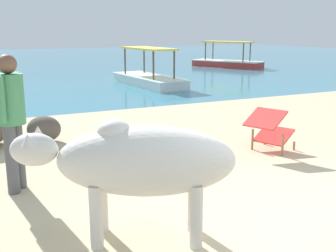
% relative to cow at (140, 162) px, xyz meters
% --- Properties ---
extents(water_surface, '(60.00, 36.00, 0.03)m').
position_rel_cow_xyz_m(water_surface, '(1.78, 21.06, -0.79)').
color(water_surface, teal).
rests_on(water_surface, ground).
extents(cow, '(1.98, 1.23, 1.13)m').
position_rel_cow_xyz_m(cow, '(0.00, 0.00, 0.00)').
color(cow, beige).
rests_on(cow, sand_beach).
extents(deck_chair_near, '(0.91, 0.79, 0.68)m').
position_rel_cow_xyz_m(deck_chair_near, '(2.86, 1.72, -0.36)').
color(deck_chair_near, olive).
rests_on(deck_chair_near, sand_beach).
extents(person_standing, '(0.32, 0.45, 1.62)m').
position_rel_cow_xyz_m(person_standing, '(-0.90, 1.75, 0.20)').
color(person_standing, '#4C4C51').
rests_on(person_standing, sand_beach).
extents(shore_rock_medium, '(0.72, 0.68, 0.45)m').
position_rel_cow_xyz_m(shore_rock_medium, '(-0.23, 3.87, -0.52)').
color(shore_rock_medium, brown).
rests_on(shore_rock_medium, sand_beach).
extents(boat_white, '(1.45, 3.75, 1.29)m').
position_rel_cow_xyz_m(boat_white, '(4.33, 10.03, -0.50)').
color(boat_white, white).
rests_on(boat_white, water_surface).
extents(boat_red, '(2.75, 3.78, 1.29)m').
position_rel_cow_xyz_m(boat_red, '(10.76, 14.86, -0.50)').
color(boat_red, '#C63833').
rests_on(boat_red, water_surface).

